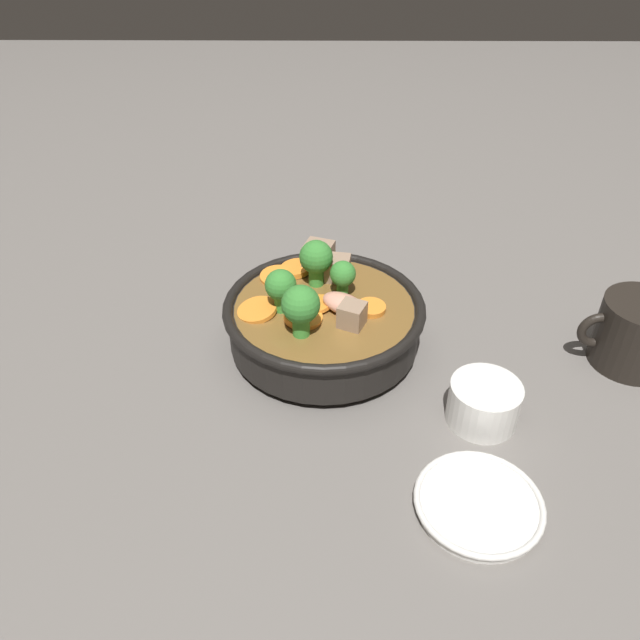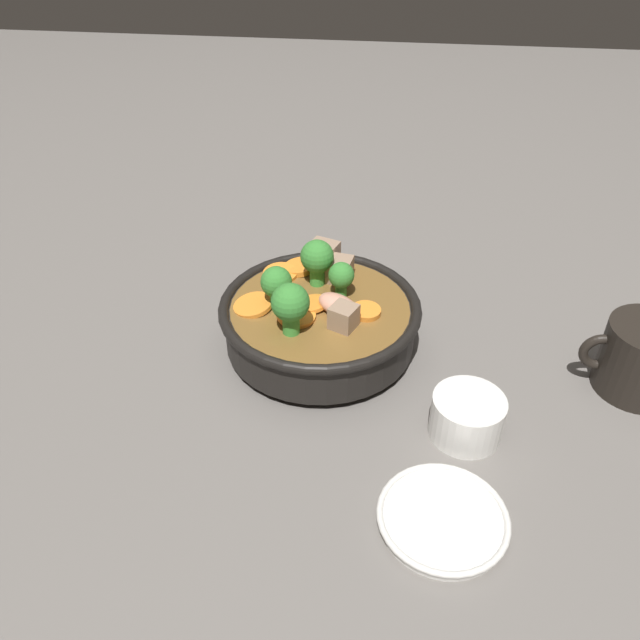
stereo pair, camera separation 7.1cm
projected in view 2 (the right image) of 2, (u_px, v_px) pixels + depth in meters
The scene contains 4 objects.
ground_plane at pixel (320, 346), 0.74m from camera, with size 3.00×3.00×0.00m, color slate.
stirfry_bowl at pixel (319, 317), 0.71m from camera, with size 0.23×0.23×0.12m.
side_saucer at pixel (443, 518), 0.54m from camera, with size 0.12×0.12×0.01m.
tea_cup at pixel (467, 416), 0.61m from camera, with size 0.07×0.07×0.05m.
Camera 2 is at (-0.08, 0.57, 0.47)m, focal length 35.00 mm.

